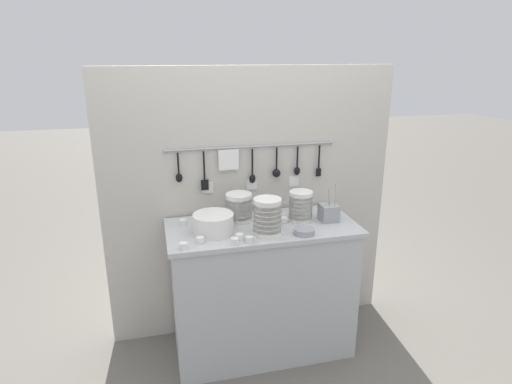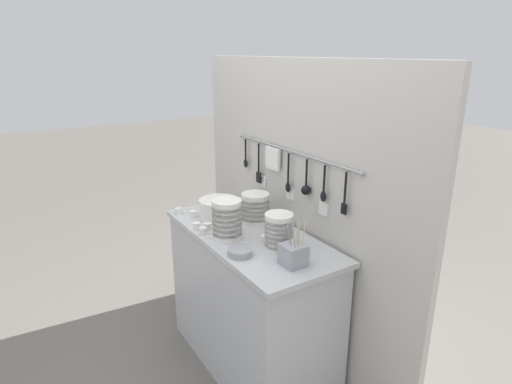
{
  "view_description": "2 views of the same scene",
  "coord_description": "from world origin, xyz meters",
  "px_view_note": "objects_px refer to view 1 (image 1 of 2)",
  "views": [
    {
      "loc": [
        -0.64,
        -2.44,
        1.95
      ],
      "look_at": [
        -0.03,
        0.04,
        1.13
      ],
      "focal_mm": 30.0,
      "sensor_mm": 36.0,
      "label": 1
    },
    {
      "loc": [
        1.95,
        -1.18,
        1.92
      ],
      "look_at": [
        0.01,
        0.04,
        1.16
      ],
      "focal_mm": 30.0,
      "sensor_mm": 36.0,
      "label": 2
    }
  ],
  "objects_px": {
    "steel_mixing_bowl": "(304,231)",
    "cup_front_right": "(249,240)",
    "cup_back_right": "(184,246)",
    "cup_edge_near": "(235,241)",
    "cup_back_left": "(240,237)",
    "bowl_stack_nested_right": "(239,207)",
    "cup_front_left": "(200,240)",
    "bowl_stack_wide_centre": "(301,206)",
    "plate_stack": "(213,223)",
    "cup_by_caddy": "(284,220)",
    "cutlery_caddy": "(329,212)",
    "bowl_stack_back_corner": "(267,217)",
    "cup_centre": "(183,222)",
    "cup_edge_far": "(220,220)"
  },
  "relations": [
    {
      "from": "steel_mixing_bowl",
      "to": "cup_front_right",
      "type": "relative_size",
      "value": 2.77
    },
    {
      "from": "bowl_stack_wide_centre",
      "to": "cup_back_right",
      "type": "distance_m",
      "value": 0.82
    },
    {
      "from": "bowl_stack_wide_centre",
      "to": "bowl_stack_nested_right",
      "type": "xyz_separation_m",
      "value": [
        -0.39,
        0.1,
        -0.01
      ]
    },
    {
      "from": "cup_back_right",
      "to": "cup_edge_near",
      "type": "bearing_deg",
      "value": -1.13
    },
    {
      "from": "cutlery_caddy",
      "to": "cup_front_left",
      "type": "distance_m",
      "value": 0.87
    },
    {
      "from": "cup_back_right",
      "to": "cup_front_right",
      "type": "distance_m",
      "value": 0.38
    },
    {
      "from": "bowl_stack_back_corner",
      "to": "cup_centre",
      "type": "xyz_separation_m",
      "value": [
        -0.48,
        0.27,
        -0.1
      ]
    },
    {
      "from": "bowl_stack_back_corner",
      "to": "cup_front_left",
      "type": "bearing_deg",
      "value": -176.2
    },
    {
      "from": "bowl_stack_back_corner",
      "to": "cup_by_caddy",
      "type": "relative_size",
      "value": 4.93
    },
    {
      "from": "steel_mixing_bowl",
      "to": "cup_front_left",
      "type": "height_order",
      "value": "cup_front_left"
    },
    {
      "from": "cup_back_right",
      "to": "cup_front_right",
      "type": "relative_size",
      "value": 1.0
    },
    {
      "from": "bowl_stack_nested_right",
      "to": "bowl_stack_wide_centre",
      "type": "bearing_deg",
      "value": -14.17
    },
    {
      "from": "cup_front_left",
      "to": "cup_front_right",
      "type": "bearing_deg",
      "value": -12.86
    },
    {
      "from": "cup_back_left",
      "to": "cup_front_right",
      "type": "height_order",
      "value": "same"
    },
    {
      "from": "bowl_stack_nested_right",
      "to": "cup_by_caddy",
      "type": "height_order",
      "value": "bowl_stack_nested_right"
    },
    {
      "from": "cup_front_left",
      "to": "cup_edge_near",
      "type": "relative_size",
      "value": 1.0
    },
    {
      "from": "cup_edge_near",
      "to": "cup_by_caddy",
      "type": "height_order",
      "value": "same"
    },
    {
      "from": "cup_front_right",
      "to": "bowl_stack_wide_centre",
      "type": "bearing_deg",
      "value": 32.21
    },
    {
      "from": "bowl_stack_wide_centre",
      "to": "cup_front_right",
      "type": "height_order",
      "value": "bowl_stack_wide_centre"
    },
    {
      "from": "steel_mixing_bowl",
      "to": "cup_front_right",
      "type": "xyz_separation_m",
      "value": [
        -0.35,
        -0.04,
        0.0
      ]
    },
    {
      "from": "cup_edge_near",
      "to": "cup_back_left",
      "type": "bearing_deg",
      "value": 52.68
    },
    {
      "from": "steel_mixing_bowl",
      "to": "cup_back_right",
      "type": "relative_size",
      "value": 2.77
    },
    {
      "from": "bowl_stack_back_corner",
      "to": "cup_edge_far",
      "type": "xyz_separation_m",
      "value": [
        -0.24,
        0.26,
        -0.1
      ]
    },
    {
      "from": "bowl_stack_wide_centre",
      "to": "steel_mixing_bowl",
      "type": "bearing_deg",
      "value": -103.46
    },
    {
      "from": "bowl_stack_nested_right",
      "to": "plate_stack",
      "type": "height_order",
      "value": "bowl_stack_nested_right"
    },
    {
      "from": "cup_front_left",
      "to": "steel_mixing_bowl",
      "type": "bearing_deg",
      "value": -1.63
    },
    {
      "from": "cup_front_left",
      "to": "cup_by_caddy",
      "type": "relative_size",
      "value": 1.0
    },
    {
      "from": "bowl_stack_wide_centre",
      "to": "plate_stack",
      "type": "xyz_separation_m",
      "value": [
        -0.58,
        -0.06,
        -0.04
      ]
    },
    {
      "from": "plate_stack",
      "to": "cup_by_caddy",
      "type": "height_order",
      "value": "plate_stack"
    },
    {
      "from": "steel_mixing_bowl",
      "to": "cutlery_caddy",
      "type": "relative_size",
      "value": 0.49
    },
    {
      "from": "bowl_stack_wide_centre",
      "to": "cup_centre",
      "type": "relative_size",
      "value": 4.35
    },
    {
      "from": "cutlery_caddy",
      "to": "cup_edge_near",
      "type": "relative_size",
      "value": 5.62
    },
    {
      "from": "plate_stack",
      "to": "cup_edge_far",
      "type": "relative_size",
      "value": 5.36
    },
    {
      "from": "cup_front_left",
      "to": "cup_by_caddy",
      "type": "distance_m",
      "value": 0.59
    },
    {
      "from": "bowl_stack_back_corner",
      "to": "cup_front_right",
      "type": "height_order",
      "value": "bowl_stack_back_corner"
    },
    {
      "from": "bowl_stack_nested_right",
      "to": "bowl_stack_back_corner",
      "type": "distance_m",
      "value": 0.29
    },
    {
      "from": "plate_stack",
      "to": "cup_back_left",
      "type": "height_order",
      "value": "plate_stack"
    },
    {
      "from": "cup_back_left",
      "to": "cup_front_left",
      "type": "bearing_deg",
      "value": 177.07
    },
    {
      "from": "cup_back_left",
      "to": "cutlery_caddy",
      "type": "bearing_deg",
      "value": 14.59
    },
    {
      "from": "plate_stack",
      "to": "cup_back_left",
      "type": "bearing_deg",
      "value": -48.03
    },
    {
      "from": "cutlery_caddy",
      "to": "cup_back_right",
      "type": "bearing_deg",
      "value": -167.7
    },
    {
      "from": "cup_edge_near",
      "to": "bowl_stack_nested_right",
      "type": "bearing_deg",
      "value": 74.45
    },
    {
      "from": "cup_edge_near",
      "to": "cup_back_left",
      "type": "height_order",
      "value": "same"
    },
    {
      "from": "bowl_stack_back_corner",
      "to": "cup_front_right",
      "type": "xyz_separation_m",
      "value": [
        -0.13,
        -0.09,
        -0.1
      ]
    },
    {
      "from": "cup_front_left",
      "to": "cup_centre",
      "type": "height_order",
      "value": "same"
    },
    {
      "from": "cup_back_left",
      "to": "cup_by_caddy",
      "type": "distance_m",
      "value": 0.38
    },
    {
      "from": "steel_mixing_bowl",
      "to": "cutlery_caddy",
      "type": "distance_m",
      "value": 0.29
    },
    {
      "from": "steel_mixing_bowl",
      "to": "plate_stack",
      "type": "bearing_deg",
      "value": 163.89
    },
    {
      "from": "bowl_stack_nested_right",
      "to": "cup_back_right",
      "type": "distance_m",
      "value": 0.52
    },
    {
      "from": "cup_centre",
      "to": "cup_front_right",
      "type": "relative_size",
      "value": 1.0
    }
  ]
}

